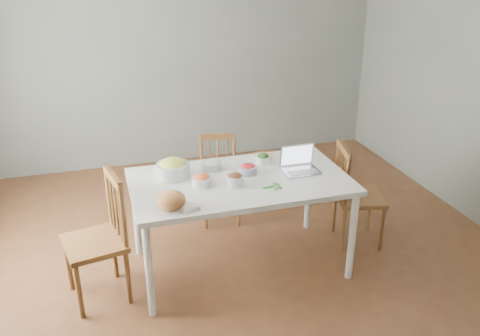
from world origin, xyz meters
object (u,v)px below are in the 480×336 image
object	(u,v)px
dining_table	(240,224)
chair_left	(94,240)
chair_right	(360,195)
bowl_squash	(173,168)
bread_boule	(171,200)
laptop	(302,161)
chair_far	(220,181)

from	to	relation	value
dining_table	chair_left	xyz separation A→B (m)	(-1.20, -0.10, 0.10)
chair_right	bowl_squash	size ratio (longest dim) A/B	3.54
chair_right	bowl_squash	world-z (taller)	bowl_squash
dining_table	chair_right	size ratio (longest dim) A/B	1.82
chair_left	bowl_squash	bearing A→B (deg)	102.09
dining_table	chair_left	distance (m)	1.21
chair_left	bread_boule	distance (m)	0.74
dining_table	laptop	distance (m)	0.75
laptop	chair_far	bearing A→B (deg)	120.78
chair_left	bowl_squash	distance (m)	0.84
bowl_squash	chair_left	bearing A→B (deg)	-156.49
chair_right	bread_boule	bearing A→B (deg)	116.81
chair_left	laptop	world-z (taller)	laptop
bread_boule	chair_right	bearing A→B (deg)	13.24
bread_boule	bowl_squash	size ratio (longest dim) A/B	0.77
chair_left	bread_boule	bearing A→B (deg)	54.99
chair_left	chair_right	world-z (taller)	chair_left
chair_right	laptop	xyz separation A→B (m)	(-0.64, -0.09, 0.45)
bread_boule	chair_left	bearing A→B (deg)	156.41
chair_far	chair_right	distance (m)	1.36
chair_right	bread_boule	distance (m)	1.89
chair_far	chair_right	xyz separation A→B (m)	(1.13, -0.76, 0.05)
chair_far	bread_boule	distance (m)	1.44
chair_right	bread_boule	size ratio (longest dim) A/B	4.60
dining_table	chair_right	xyz separation A→B (m)	(1.17, 0.08, 0.07)
chair_far	bread_boule	xyz separation A→B (m)	(-0.67, -1.18, 0.47)
dining_table	bread_boule	xyz separation A→B (m)	(-0.62, -0.35, 0.49)
chair_far	chair_right	world-z (taller)	chair_right
bowl_squash	laptop	distance (m)	1.07
chair_far	bowl_squash	distance (m)	0.97
chair_left	dining_table	bearing A→B (deg)	83.13
bowl_squash	laptop	bearing A→B (deg)	-11.74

